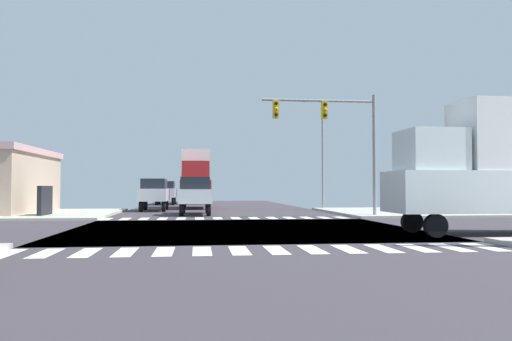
{
  "coord_description": "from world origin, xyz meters",
  "views": [
    {
      "loc": [
        -1.89,
        -21.03,
        1.69
      ],
      "look_at": [
        1.31,
        6.69,
        2.63
      ],
      "focal_mm": 35.85,
      "sensor_mm": 36.0,
      "label": 1
    }
  ],
  "objects_px": {
    "traffic_signal_mast": "(332,126)",
    "box_truck_nearside_1": "(196,177)",
    "box_truck_trailing_3": "(492,164)",
    "suv_queued_1": "(154,192)",
    "pickup_leading_1": "(195,194)",
    "suv_middle_2": "(166,191)",
    "box_truck_crossing_2": "(196,180)",
    "street_lamp": "(320,144)"
  },
  "relations": [
    {
      "from": "traffic_signal_mast",
      "to": "suv_middle_2",
      "type": "bearing_deg",
      "value": 114.75
    },
    {
      "from": "traffic_signal_mast",
      "to": "pickup_leading_1",
      "type": "xyz_separation_m",
      "value": [
        -7.82,
        3.83,
        -3.94
      ]
    },
    {
      "from": "box_truck_trailing_3",
      "to": "box_truck_nearside_1",
      "type": "bearing_deg",
      "value": 23.24
    },
    {
      "from": "street_lamp",
      "to": "box_truck_crossing_2",
      "type": "xyz_separation_m",
      "value": [
        -9.56,
        16.87,
        -2.49
      ]
    },
    {
      "from": "box_truck_nearside_1",
      "to": "pickup_leading_1",
      "type": "xyz_separation_m",
      "value": [
        0.0,
        -10.48,
        -1.27
      ]
    },
    {
      "from": "pickup_leading_1",
      "to": "suv_middle_2",
      "type": "distance_m",
      "value": 19.86
    },
    {
      "from": "box_truck_crossing_2",
      "to": "street_lamp",
      "type": "bearing_deg",
      "value": 119.54
    },
    {
      "from": "box_truck_crossing_2",
      "to": "suv_queued_1",
      "type": "xyz_separation_m",
      "value": [
        -3.0,
        -17.52,
        -1.17
      ]
    },
    {
      "from": "box_truck_crossing_2",
      "to": "suv_middle_2",
      "type": "relative_size",
      "value": 1.57
    },
    {
      "from": "street_lamp",
      "to": "box_truck_crossing_2",
      "type": "bearing_deg",
      "value": 119.54
    },
    {
      "from": "box_truck_nearside_1",
      "to": "pickup_leading_1",
      "type": "bearing_deg",
      "value": 90.0
    },
    {
      "from": "box_truck_nearside_1",
      "to": "suv_middle_2",
      "type": "distance_m",
      "value": 9.71
    },
    {
      "from": "street_lamp",
      "to": "pickup_leading_1",
      "type": "height_order",
      "value": "street_lamp"
    },
    {
      "from": "street_lamp",
      "to": "box_truck_nearside_1",
      "type": "xyz_separation_m",
      "value": [
        -9.56,
        4.13,
        -2.49
      ]
    },
    {
      "from": "box_truck_nearside_1",
      "to": "box_truck_crossing_2",
      "type": "distance_m",
      "value": 12.74
    },
    {
      "from": "box_truck_trailing_3",
      "to": "suv_middle_2",
      "type": "distance_m",
      "value": 37.11
    },
    {
      "from": "box_truck_crossing_2",
      "to": "suv_middle_2",
      "type": "xyz_separation_m",
      "value": [
        -3.0,
        -3.58,
        -1.17
      ]
    },
    {
      "from": "box_truck_nearside_1",
      "to": "suv_queued_1",
      "type": "relative_size",
      "value": 1.57
    },
    {
      "from": "traffic_signal_mast",
      "to": "pickup_leading_1",
      "type": "height_order",
      "value": "traffic_signal_mast"
    },
    {
      "from": "traffic_signal_mast",
      "to": "pickup_leading_1",
      "type": "bearing_deg",
      "value": 153.93
    },
    {
      "from": "street_lamp",
      "to": "pickup_leading_1",
      "type": "bearing_deg",
      "value": -146.42
    },
    {
      "from": "box_truck_nearside_1",
      "to": "suv_queued_1",
      "type": "distance_m",
      "value": 5.76
    },
    {
      "from": "suv_queued_1",
      "to": "pickup_leading_1",
      "type": "height_order",
      "value": "pickup_leading_1"
    },
    {
      "from": "box_truck_nearside_1",
      "to": "box_truck_trailing_3",
      "type": "distance_m",
      "value": 27.49
    },
    {
      "from": "box_truck_trailing_3",
      "to": "street_lamp",
      "type": "bearing_deg",
      "value": 3.47
    },
    {
      "from": "box_truck_crossing_2",
      "to": "pickup_leading_1",
      "type": "distance_m",
      "value": 23.26
    },
    {
      "from": "box_truck_nearside_1",
      "to": "suv_queued_1",
      "type": "bearing_deg",
      "value": 57.85
    },
    {
      "from": "suv_middle_2",
      "to": "traffic_signal_mast",
      "type": "bearing_deg",
      "value": 114.75
    },
    {
      "from": "pickup_leading_1",
      "to": "box_truck_trailing_3",
      "type": "xyz_separation_m",
      "value": [
        10.84,
        -14.78,
        1.27
      ]
    },
    {
      "from": "box_truck_nearside_1",
      "to": "box_truck_crossing_2",
      "type": "relative_size",
      "value": 1.0
    },
    {
      "from": "street_lamp",
      "to": "box_truck_crossing_2",
      "type": "distance_m",
      "value": 19.55
    },
    {
      "from": "box_truck_crossing_2",
      "to": "box_truck_trailing_3",
      "type": "height_order",
      "value": "same"
    },
    {
      "from": "suv_queued_1",
      "to": "box_truck_trailing_3",
      "type": "xyz_separation_m",
      "value": [
        13.84,
        -20.48,
        1.17
      ]
    },
    {
      "from": "box_truck_nearside_1",
      "to": "box_truck_trailing_3",
      "type": "relative_size",
      "value": 1.0
    },
    {
      "from": "box_truck_trailing_3",
      "to": "suv_middle_2",
      "type": "height_order",
      "value": "box_truck_trailing_3"
    },
    {
      "from": "traffic_signal_mast",
      "to": "pickup_leading_1",
      "type": "relative_size",
      "value": 1.39
    },
    {
      "from": "street_lamp",
      "to": "suv_queued_1",
      "type": "height_order",
      "value": "street_lamp"
    },
    {
      "from": "suv_queued_1",
      "to": "suv_middle_2",
      "type": "distance_m",
      "value": 13.93
    },
    {
      "from": "traffic_signal_mast",
      "to": "suv_queued_1",
      "type": "xyz_separation_m",
      "value": [
        -10.82,
        9.53,
        -3.83
      ]
    },
    {
      "from": "box_truck_crossing_2",
      "to": "box_truck_trailing_3",
      "type": "bearing_deg",
      "value": 105.93
    },
    {
      "from": "traffic_signal_mast",
      "to": "suv_queued_1",
      "type": "relative_size",
      "value": 1.54
    },
    {
      "from": "traffic_signal_mast",
      "to": "box_truck_nearside_1",
      "type": "distance_m",
      "value": 16.52
    }
  ]
}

